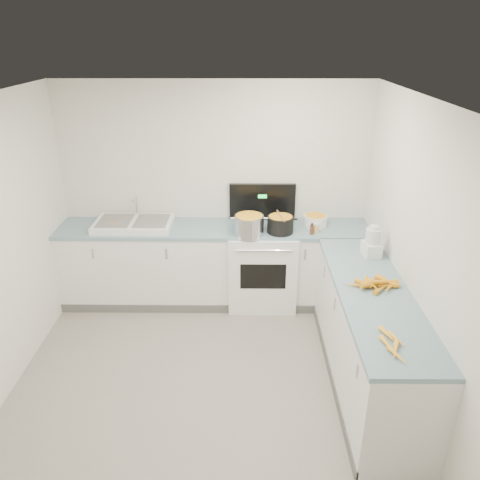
{
  "coord_description": "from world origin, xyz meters",
  "views": [
    {
      "loc": [
        0.34,
        -3.15,
        2.95
      ],
      "look_at": [
        0.3,
        1.1,
        1.05
      ],
      "focal_mm": 35.0,
      "sensor_mm": 36.0,
      "label": 1
    }
  ],
  "objects_px": {
    "steel_pot": "(249,226)",
    "black_pot": "(280,225)",
    "extract_bottle": "(312,230)",
    "food_processor": "(372,243)",
    "stove": "(262,265)",
    "sink": "(134,224)",
    "mixing_bowl": "(315,221)",
    "spice_jar": "(316,229)"
  },
  "relations": [
    {
      "from": "mixing_bowl",
      "to": "food_processor",
      "type": "bearing_deg",
      "value": -60.22
    },
    {
      "from": "black_pot",
      "to": "food_processor",
      "type": "bearing_deg",
      "value": -34.02
    },
    {
      "from": "mixing_bowl",
      "to": "extract_bottle",
      "type": "bearing_deg",
      "value": -106.14
    },
    {
      "from": "black_pot",
      "to": "mixing_bowl",
      "type": "relative_size",
      "value": 1.06
    },
    {
      "from": "spice_jar",
      "to": "food_processor",
      "type": "relative_size",
      "value": 0.29
    },
    {
      "from": "mixing_bowl",
      "to": "spice_jar",
      "type": "xyz_separation_m",
      "value": [
        -0.02,
        -0.2,
        -0.02
      ]
    },
    {
      "from": "sink",
      "to": "extract_bottle",
      "type": "distance_m",
      "value": 1.98
    },
    {
      "from": "extract_bottle",
      "to": "food_processor",
      "type": "height_order",
      "value": "food_processor"
    },
    {
      "from": "stove",
      "to": "spice_jar",
      "type": "height_order",
      "value": "stove"
    },
    {
      "from": "black_pot",
      "to": "extract_bottle",
      "type": "height_order",
      "value": "black_pot"
    },
    {
      "from": "stove",
      "to": "sink",
      "type": "height_order",
      "value": "stove"
    },
    {
      "from": "black_pot",
      "to": "steel_pot",
      "type": "bearing_deg",
      "value": -171.34
    },
    {
      "from": "stove",
      "to": "food_processor",
      "type": "relative_size",
      "value": 4.31
    },
    {
      "from": "extract_bottle",
      "to": "spice_jar",
      "type": "height_order",
      "value": "extract_bottle"
    },
    {
      "from": "mixing_bowl",
      "to": "food_processor",
      "type": "height_order",
      "value": "food_processor"
    },
    {
      "from": "sink",
      "to": "black_pot",
      "type": "height_order",
      "value": "sink"
    },
    {
      "from": "sink",
      "to": "extract_bottle",
      "type": "xyz_separation_m",
      "value": [
        1.97,
        -0.19,
        0.01
      ]
    },
    {
      "from": "sink",
      "to": "black_pot",
      "type": "bearing_deg",
      "value": -5.02
    },
    {
      "from": "black_pot",
      "to": "food_processor",
      "type": "xyz_separation_m",
      "value": [
        0.85,
        -0.57,
        0.05
      ]
    },
    {
      "from": "sink",
      "to": "mixing_bowl",
      "type": "height_order",
      "value": "sink"
    },
    {
      "from": "extract_bottle",
      "to": "food_processor",
      "type": "distance_m",
      "value": 0.74
    },
    {
      "from": "steel_pot",
      "to": "black_pot",
      "type": "height_order",
      "value": "steel_pot"
    },
    {
      "from": "mixing_bowl",
      "to": "extract_bottle",
      "type": "relative_size",
      "value": 2.6
    },
    {
      "from": "extract_bottle",
      "to": "food_processor",
      "type": "xyz_separation_m",
      "value": [
        0.51,
        -0.52,
        0.08
      ]
    },
    {
      "from": "steel_pot",
      "to": "extract_bottle",
      "type": "height_order",
      "value": "steel_pot"
    },
    {
      "from": "black_pot",
      "to": "spice_jar",
      "type": "height_order",
      "value": "black_pot"
    },
    {
      "from": "stove",
      "to": "sink",
      "type": "xyz_separation_m",
      "value": [
        -1.45,
        0.02,
        0.5
      ]
    },
    {
      "from": "black_pot",
      "to": "extract_bottle",
      "type": "xyz_separation_m",
      "value": [
        0.34,
        -0.05,
        -0.03
      ]
    },
    {
      "from": "steel_pot",
      "to": "black_pot",
      "type": "xyz_separation_m",
      "value": [
        0.34,
        0.05,
        -0.02
      ]
    },
    {
      "from": "stove",
      "to": "black_pot",
      "type": "distance_m",
      "value": 0.59
    },
    {
      "from": "spice_jar",
      "to": "food_processor",
      "type": "height_order",
      "value": "food_processor"
    },
    {
      "from": "stove",
      "to": "sink",
      "type": "relative_size",
      "value": 1.58
    },
    {
      "from": "mixing_bowl",
      "to": "spice_jar",
      "type": "height_order",
      "value": "mixing_bowl"
    },
    {
      "from": "stove",
      "to": "black_pot",
      "type": "height_order",
      "value": "stove"
    },
    {
      "from": "black_pot",
      "to": "extract_bottle",
      "type": "distance_m",
      "value": 0.34
    },
    {
      "from": "food_processor",
      "to": "steel_pot",
      "type": "bearing_deg",
      "value": 156.35
    },
    {
      "from": "mixing_bowl",
      "to": "extract_bottle",
      "type": "xyz_separation_m",
      "value": [
        -0.07,
        -0.25,
        -0.01
      ]
    },
    {
      "from": "sink",
      "to": "spice_jar",
      "type": "xyz_separation_m",
      "value": [
        2.03,
        -0.14,
        0.01
      ]
    },
    {
      "from": "stove",
      "to": "sink",
      "type": "bearing_deg",
      "value": 179.38
    },
    {
      "from": "steel_pot",
      "to": "spice_jar",
      "type": "relative_size",
      "value": 3.51
    },
    {
      "from": "sink",
      "to": "spice_jar",
      "type": "height_order",
      "value": "sink"
    },
    {
      "from": "stove",
      "to": "spice_jar",
      "type": "relative_size",
      "value": 14.97
    }
  ]
}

